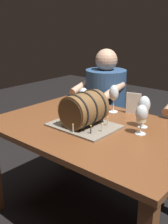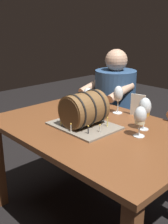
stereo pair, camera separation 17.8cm
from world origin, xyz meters
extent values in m
plane|color=black|center=(0.00, 0.00, 0.00)|extent=(8.00, 8.00, 0.00)
cube|color=brown|center=(0.00, 0.00, 0.71)|extent=(1.36, 0.92, 0.03)
cube|color=brown|center=(-0.62, 0.40, 0.35)|extent=(0.07, 0.07, 0.69)
cube|color=gray|center=(-0.05, -0.05, 0.73)|extent=(0.43, 0.32, 0.01)
cylinder|color=brown|center=(-0.05, -0.05, 0.84)|extent=(0.22, 0.26, 0.22)
cylinder|color=#46301B|center=(-0.05, -0.18, 0.84)|extent=(0.19, 0.00, 0.19)
cylinder|color=#46301B|center=(-0.05, 0.09, 0.84)|extent=(0.19, 0.00, 0.19)
torus|color=black|center=(-0.05, -0.13, 0.84)|extent=(0.23, 0.01, 0.23)
torus|color=black|center=(-0.05, -0.05, 0.84)|extent=(0.23, 0.01, 0.23)
torus|color=black|center=(-0.05, 0.04, 0.84)|extent=(0.23, 0.01, 0.23)
cylinder|color=silver|center=(0.11, -0.06, 0.76)|extent=(0.01, 0.01, 0.04)
sphere|color=#F9C64C|center=(0.11, -0.06, 0.78)|extent=(0.01, 0.01, 0.01)
cylinder|color=#EAD666|center=(0.08, 0.04, 0.76)|extent=(0.01, 0.01, 0.05)
sphere|color=#F9C64C|center=(0.08, 0.04, 0.80)|extent=(0.01, 0.01, 0.01)
cylinder|color=black|center=(0.00, 0.09, 0.76)|extent=(0.01, 0.01, 0.05)
sphere|color=#F9C64C|center=(0.00, 0.09, 0.79)|extent=(0.01, 0.01, 0.01)
cylinder|color=silver|center=(-0.14, 0.07, 0.76)|extent=(0.01, 0.01, 0.05)
sphere|color=#F9C64C|center=(-0.14, 0.07, 0.79)|extent=(0.01, 0.01, 0.01)
cylinder|color=#D64C47|center=(-0.20, -0.01, 0.76)|extent=(0.01, 0.01, 0.04)
sphere|color=#F9C64C|center=(-0.20, -0.01, 0.78)|extent=(0.01, 0.01, 0.01)
cylinder|color=#D64C47|center=(-0.19, -0.10, 0.76)|extent=(0.01, 0.01, 0.05)
sphere|color=#F9C64C|center=(-0.19, -0.10, 0.79)|extent=(0.01, 0.01, 0.01)
cylinder|color=#EAD666|center=(-0.14, -0.16, 0.76)|extent=(0.01, 0.01, 0.05)
sphere|color=#F9C64C|center=(-0.14, -0.16, 0.79)|extent=(0.01, 0.01, 0.01)
cylinder|color=silver|center=(-0.02, -0.19, 0.76)|extent=(0.01, 0.01, 0.05)
sphere|color=#F9C64C|center=(-0.02, -0.19, 0.79)|extent=(0.01, 0.01, 0.01)
cylinder|color=black|center=(0.08, -0.13, 0.76)|extent=(0.01, 0.01, 0.04)
sphere|color=#F9C64C|center=(0.08, -0.13, 0.79)|extent=(0.01, 0.01, 0.01)
cylinder|color=white|center=(0.30, 0.08, 0.73)|extent=(0.07, 0.07, 0.00)
cylinder|color=white|center=(0.30, 0.08, 0.77)|extent=(0.01, 0.01, 0.08)
ellipsoid|color=white|center=(0.30, 0.08, 0.86)|extent=(0.08, 0.08, 0.11)
cylinder|color=beige|center=(0.30, 0.08, 0.82)|extent=(0.06, 0.06, 0.03)
cylinder|color=white|center=(-0.26, 0.19, 0.73)|extent=(0.06, 0.06, 0.00)
cylinder|color=white|center=(-0.26, 0.19, 0.77)|extent=(0.01, 0.01, 0.08)
ellipsoid|color=white|center=(-0.26, 0.19, 0.86)|extent=(0.07, 0.07, 0.10)
cylinder|color=pink|center=(-0.26, 0.19, 0.83)|extent=(0.06, 0.06, 0.04)
cylinder|color=white|center=(-0.08, 0.33, 0.73)|extent=(0.07, 0.07, 0.00)
cylinder|color=white|center=(-0.08, 0.33, 0.77)|extent=(0.01, 0.01, 0.09)
ellipsoid|color=white|center=(-0.08, 0.33, 0.88)|extent=(0.07, 0.07, 0.12)
cylinder|color=white|center=(0.25, 0.19, 0.73)|extent=(0.07, 0.07, 0.00)
cylinder|color=white|center=(0.25, 0.19, 0.77)|extent=(0.01, 0.01, 0.09)
ellipsoid|color=white|center=(0.25, 0.19, 0.88)|extent=(0.08, 0.08, 0.12)
cylinder|color=#C6842D|center=(0.25, 0.19, 0.84)|extent=(0.06, 0.06, 0.03)
cube|color=silver|center=(0.06, 0.39, 0.81)|extent=(0.11, 0.04, 0.16)
cube|color=#1B2D46|center=(-0.44, 0.73, 0.23)|extent=(0.34, 0.32, 0.45)
cylinder|color=#2D4C75|center=(-0.44, 0.73, 0.70)|extent=(0.39, 0.39, 0.50)
sphere|color=tan|center=(-0.44, 0.73, 1.04)|extent=(0.20, 0.20, 0.20)
cylinder|color=tan|center=(-0.27, 0.60, 0.80)|extent=(0.08, 0.31, 0.14)
cylinder|color=tan|center=(-0.61, 0.59, 0.80)|extent=(0.08, 0.31, 0.14)
camera|label=1|loc=(1.05, -1.33, 1.39)|focal=44.19mm
camera|label=2|loc=(1.18, -1.20, 1.39)|focal=44.19mm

